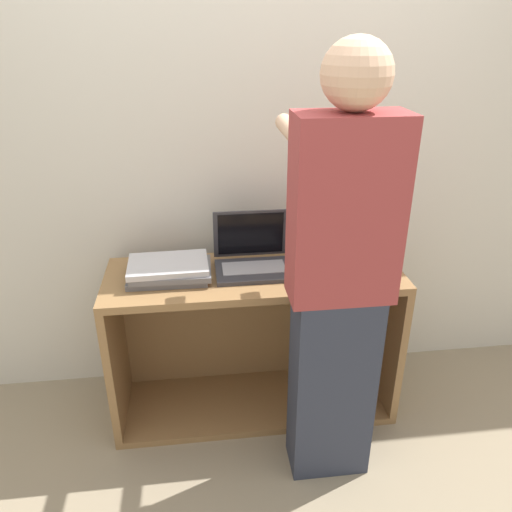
% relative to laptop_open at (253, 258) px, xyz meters
% --- Properties ---
extents(ground_plane, '(12.00, 12.00, 0.00)m').
position_rel_laptop_open_xyz_m(ground_plane, '(0.00, -0.29, -0.84)').
color(ground_plane, gray).
extents(wall_back, '(8.00, 0.05, 2.40)m').
position_rel_laptop_open_xyz_m(wall_back, '(0.00, 0.30, 0.36)').
color(wall_back, beige).
rests_on(wall_back, ground_plane).
extents(cart, '(1.39, 0.49, 0.79)m').
position_rel_laptop_open_xyz_m(cart, '(0.00, 0.03, -0.45)').
color(cart, olive).
rests_on(cart, ground_plane).
extents(laptop_open, '(0.36, 0.28, 0.26)m').
position_rel_laptop_open_xyz_m(laptop_open, '(0.00, 0.00, 0.00)').
color(laptop_open, '#333338').
rests_on(laptop_open, cart).
extents(laptop_stack_left, '(0.38, 0.26, 0.08)m').
position_rel_laptop_open_xyz_m(laptop_stack_left, '(-0.39, -0.05, -0.01)').
color(laptop_stack_left, slate).
rests_on(laptop_stack_left, cart).
extents(laptop_stack_right, '(0.38, 0.26, 0.08)m').
position_rel_laptop_open_xyz_m(laptop_stack_right, '(0.39, -0.05, -0.01)').
color(laptop_stack_right, '#232326').
rests_on(laptop_stack_right, cart).
extents(person, '(0.40, 0.54, 1.82)m').
position_rel_laptop_open_xyz_m(person, '(0.28, -0.46, 0.09)').
color(person, '#2D3342').
rests_on(person, ground_plane).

